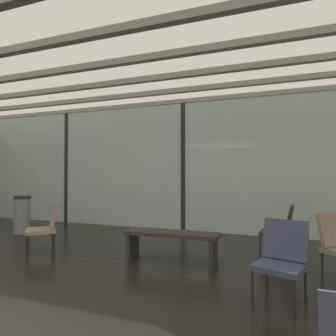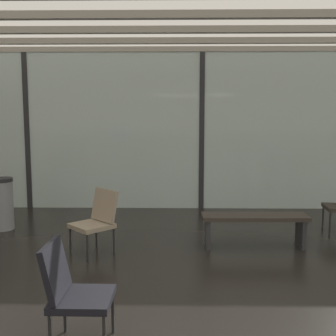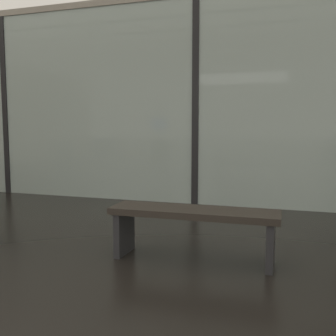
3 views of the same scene
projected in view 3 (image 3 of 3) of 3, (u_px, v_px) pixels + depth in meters
glass_curtain_wall at (196, 103)px, 5.94m from camera, size 14.00×0.08×3.11m
window_mullion_0 at (7, 107)px, 7.01m from camera, size 0.10×0.12×3.11m
window_mullion_1 at (196, 103)px, 5.94m from camera, size 0.10×0.12×3.11m
parked_airplane at (288, 99)px, 10.49m from camera, size 12.91×3.88×3.88m
waiting_bench at (194, 221)px, 3.48m from camera, size 1.51×0.43×0.47m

